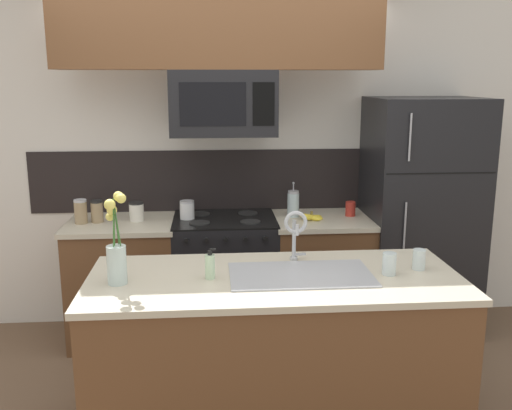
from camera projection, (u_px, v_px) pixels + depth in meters
name	position (u px, v px, depth m)	size (l,w,h in m)	color
ground_plane	(230.00, 396.00, 3.55)	(10.00, 10.00, 0.00)	brown
rear_partition	(260.00, 160.00, 4.54)	(5.20, 0.10, 2.60)	silver
splash_band	(223.00, 180.00, 4.49)	(2.99, 0.01, 0.48)	black
back_counter_left	(124.00, 280.00, 4.27)	(0.79, 0.65, 0.91)	brown
back_counter_right	(321.00, 275.00, 4.39)	(0.74, 0.65, 0.91)	brown
stove_range	(225.00, 277.00, 4.33)	(0.76, 0.64, 0.93)	black
microwave	(223.00, 103.00, 4.02)	(0.74, 0.40, 0.45)	black
upper_cabinet_band	(219.00, 25.00, 3.88)	(2.23, 0.34, 0.60)	brown
refrigerator	(419.00, 217.00, 4.37)	(0.81, 0.74, 1.80)	black
storage_jar_tall	(81.00, 211.00, 4.11)	(0.09, 0.09, 0.18)	#997F5B
storage_jar_medium	(97.00, 211.00, 4.14)	(0.09, 0.09, 0.16)	#997F5B
storage_jar_short	(137.00, 211.00, 4.19)	(0.11, 0.11, 0.14)	silver
storage_jar_squat	(187.00, 211.00, 4.20)	(0.11, 0.11, 0.15)	silver
banana_bunch	(312.00, 217.00, 4.22)	(0.19, 0.13, 0.08)	yellow
french_press	(293.00, 204.00, 4.31)	(0.09, 0.09, 0.27)	silver
coffee_tin	(350.00, 209.00, 4.34)	(0.08, 0.08, 0.11)	#B22D23
island_counter	(274.00, 354.00, 3.13)	(1.99, 0.84, 0.91)	brown
kitchen_sink	(301.00, 287.00, 3.06)	(0.76, 0.44, 0.16)	#ADAFB5
sink_faucet	(295.00, 229.00, 3.21)	(0.14, 0.14, 0.31)	#B7BABF
dish_soap_bottle	(210.00, 266.00, 2.98)	(0.06, 0.05, 0.16)	beige
drinking_glass	(389.00, 264.00, 3.04)	(0.07, 0.07, 0.12)	silver
spare_glass	(419.00, 259.00, 3.13)	(0.07, 0.07, 0.11)	silver
flower_vase	(116.00, 254.00, 2.89)	(0.12, 0.14, 0.47)	silver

